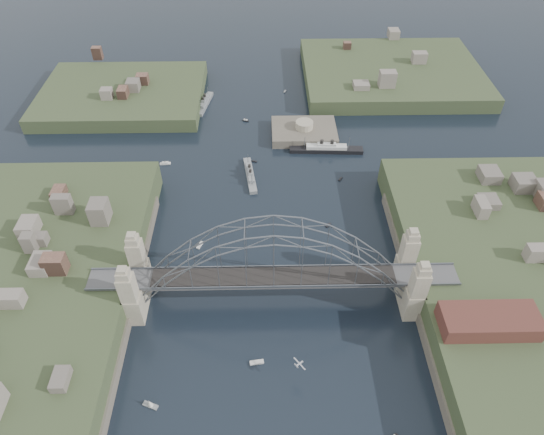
{
  "coord_description": "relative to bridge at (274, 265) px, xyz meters",
  "views": [
    {
      "loc": [
        -1.73,
        -70.87,
        93.24
      ],
      "look_at": [
        0.0,
        18.0,
        10.0
      ],
      "focal_mm": 31.93,
      "sensor_mm": 36.0,
      "label": 1
    }
  ],
  "objects": [
    {
      "name": "small_boat_e",
      "position": [
        -33.48,
        54.44,
        -12.04
      ],
      "size": [
        3.45,
        1.33,
        1.43
      ],
      "color": "silver",
      "rests_on": "ground"
    },
    {
      "name": "small_boat_b",
      "position": [
        15.79,
        25.07,
        -12.17
      ],
      "size": [
        1.74,
        1.8,
        0.45
      ],
      "color": "silver",
      "rests_on": "ground"
    },
    {
      "name": "aeroplane",
      "position": [
        4.61,
        -20.57,
        -6.53
      ],
      "size": [
        2.31,
        2.94,
        0.51
      ],
      "color": "silver"
    },
    {
      "name": "small_boat_i",
      "position": [
        35.58,
        16.11,
        -11.5
      ],
      "size": [
        2.76,
        1.64,
        2.38
      ],
      "color": "silver",
      "rests_on": "ground"
    },
    {
      "name": "small_boat_f",
      "position": [
        -4.98,
        55.08,
        -12.17
      ],
      "size": [
        1.82,
        1.12,
        0.45
      ],
      "color": "silver",
      "rests_on": "ground"
    },
    {
      "name": "small_boat_h",
      "position": [
        -8.29,
        79.5,
        -12.04
      ],
      "size": [
        2.3,
        1.46,
        1.43
      ],
      "color": "silver",
      "rests_on": "ground"
    },
    {
      "name": "headland_nw",
      "position": [
        -55.0,
        95.0,
        -11.82
      ],
      "size": [
        60.0,
        45.0,
        9.0
      ],
      "primitive_type": "cube",
      "color": "#364426",
      "rests_on": "ground"
    },
    {
      "name": "fort_island",
      "position": [
        12.0,
        70.0,
        -12.66
      ],
      "size": [
        22.0,
        16.0,
        9.4
      ],
      "color": "#5A5246",
      "rests_on": "ground"
    },
    {
      "name": "wharf_shed",
      "position": [
        44.0,
        -14.0,
        -2.32
      ],
      "size": [
        20.0,
        8.0,
        4.0
      ],
      "primitive_type": "cube",
      "color": "#592D26",
      "rests_on": "shore_east"
    },
    {
      "name": "naval_cruiser_far",
      "position": [
        -23.8,
        90.77,
        -11.45
      ],
      "size": [
        5.3,
        16.75,
        5.61
      ],
      "color": "gray",
      "rests_on": "ground"
    },
    {
      "name": "naval_cruiser_near",
      "position": [
        -6.21,
        47.31,
        -11.53
      ],
      "size": [
        4.58,
        17.29,
        5.14
      ],
      "color": "gray",
      "rests_on": "ground"
    },
    {
      "name": "headland_ne",
      "position": [
        50.0,
        110.0,
        -11.57
      ],
      "size": [
        70.0,
        55.0,
        9.5
      ],
      "primitive_type": "cube",
      "color": "#364426",
      "rests_on": "ground"
    },
    {
      "name": "bridge",
      "position": [
        0.0,
        0.0,
        0.0
      ],
      "size": [
        84.0,
        13.8,
        24.6
      ],
      "color": "#525255",
      "rests_on": "ground"
    },
    {
      "name": "shore_east",
      "position": [
        57.32,
        0.0,
        -10.35
      ],
      "size": [
        50.5,
        90.0,
        12.0
      ],
      "color": "#364426",
      "rests_on": "ground"
    },
    {
      "name": "finger_pier",
      "position": [
        39.0,
        -28.0,
        -11.62
      ],
      "size": [
        4.0,
        22.0,
        1.4
      ],
      "primitive_type": "cube",
      "color": "#525255",
      "rests_on": "ground"
    },
    {
      "name": "small_boat_j",
      "position": [
        -25.07,
        -25.84,
        -11.6
      ],
      "size": [
        3.32,
        2.13,
        2.38
      ],
      "color": "silver",
      "rests_on": "ground"
    },
    {
      "name": "ground",
      "position": [
        0.0,
        0.0,
        -12.32
      ],
      "size": [
        500.0,
        500.0,
        0.0
      ],
      "primitive_type": "plane",
      "color": "black",
      "rests_on": "ground"
    },
    {
      "name": "small_boat_a",
      "position": [
        -19.17,
        18.11,
        -12.17
      ],
      "size": [
        1.92,
        2.9,
        0.45
      ],
      "color": "silver",
      "rests_on": "ground"
    },
    {
      "name": "small_boat_k",
      "position": [
        6.68,
        100.57,
        -12.17
      ],
      "size": [
        1.15,
        1.87,
        0.45
      ],
      "color": "silver",
      "rests_on": "ground"
    },
    {
      "name": "small_boat_c",
      "position": [
        -3.93,
        -16.71,
        -12.17
      ],
      "size": [
        3.11,
        1.4,
        0.45
      ],
      "color": "silver",
      "rests_on": "ground"
    },
    {
      "name": "small_boat_d",
      "position": [
        21.6,
        45.4,
        -12.17
      ],
      "size": [
        1.52,
        1.94,
        0.45
      ],
      "color": "silver",
      "rests_on": "ground"
    },
    {
      "name": "ocean_liner",
      "position": [
        18.74,
        60.36,
        -11.41
      ],
      "size": [
        24.18,
        4.38,
        5.9
      ],
      "color": "black",
      "rests_on": "ground"
    },
    {
      "name": "shore_west",
      "position": [
        -57.32,
        0.0,
        -10.35
      ],
      "size": [
        50.5,
        90.0,
        12.0
      ],
      "color": "#364426",
      "rests_on": "ground"
    }
  ]
}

